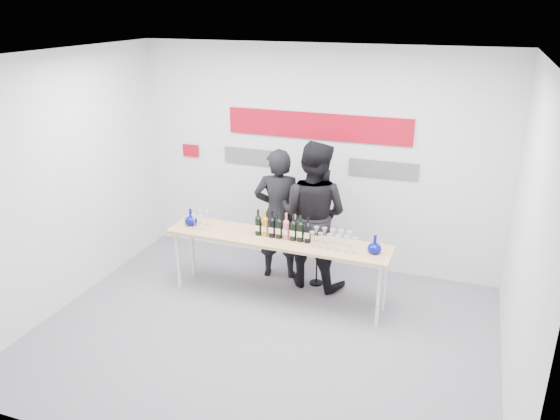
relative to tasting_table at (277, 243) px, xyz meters
The scene contains 12 objects.
ground 1.09m from the tasting_table, 81.07° to the right, with size 5.00×5.00×0.00m, color slate.
back_wall 1.44m from the tasting_table, 84.37° to the left, with size 5.00×0.04×3.00m, color silver.
signage 1.59m from the tasting_table, 86.87° to the left, with size 3.38×0.02×0.79m.
tasting_table is the anchor object (origin of this frame).
wine_bottles 0.24m from the tasting_table, ahead, with size 0.71×0.09×0.33m.
decanter_left 1.18m from the tasting_table, behind, with size 0.16×0.16×0.21m, color #060A7D, non-canonical shape.
decanter_right 1.18m from the tasting_table, ahead, with size 0.16×0.16×0.21m, color #060A7D, non-canonical shape.
glasses_left 1.04m from the tasting_table, behind, with size 0.17×0.23×0.18m.
glasses_right 0.71m from the tasting_table, ahead, with size 0.56×0.23×0.18m.
presenter_left 0.65m from the tasting_table, 108.51° to the left, with size 0.64×0.42×1.76m, color black.
presenter_right 0.65m from the tasting_table, 62.89° to the left, with size 0.93×0.73×1.91m, color black.
mic_stand 0.71m from the tasting_table, 56.78° to the left, with size 0.18×0.18×1.51m.
Camera 1 is at (1.94, -4.85, 3.47)m, focal length 35.00 mm.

